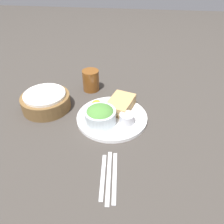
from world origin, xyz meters
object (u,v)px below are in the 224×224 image
plate (112,117)px  drink_glass (91,80)px  sandwich (120,104)px  fork (115,176)px  dressing_cup (127,119)px  knife (109,176)px  bread_basket (46,101)px  salad_bowl (100,115)px  spoon (103,176)px

plate → drink_glass: bearing=30.8°
sandwich → fork: size_ratio=0.84×
plate → dressing_cup: (-0.03, -0.06, 0.03)m
sandwich → knife: 0.34m
sandwich → bread_basket: (-0.02, 0.32, -0.00)m
plate → knife: 0.28m
drink_glass → knife: (-0.50, -0.15, -0.05)m
salad_bowl → spoon: 0.25m
bread_basket → knife: size_ratio=1.04×
drink_glass → sandwich: bearing=-135.3°
bread_basket → fork: 0.46m
plate → salad_bowl: 0.07m
sandwich → spoon: bearing=176.3°
drink_glass → bread_basket: drink_glass is taller
dressing_cup → bread_basket: bread_basket is taller
plate → sandwich: (0.06, -0.03, 0.03)m
salad_bowl → dressing_cup: bearing=-83.0°
plate → sandwich: bearing=-26.8°
sandwich → spoon: size_ratio=0.94×
sandwich → salad_bowl: salad_bowl is taller
dressing_cup → sandwich: bearing=19.8°
dressing_cup → bread_basket: 0.36m
drink_glass → fork: bearing=-160.9°
salad_bowl → dressing_cup: (0.01, -0.10, -0.02)m
plate → sandwich: sandwich is taller
sandwich → knife: bearing=179.3°
dressing_cup → plate: bearing=61.3°
plate → knife: size_ratio=1.45×
drink_glass → spoon: 0.52m
sandwich → salad_bowl: 0.12m
salad_bowl → spoon: size_ratio=0.72×
knife → plate: bearing=-180.0°
spoon → dressing_cup: bearing=162.7°
dressing_cup → spoon: 0.26m
fork → bread_basket: bearing=-139.0°
salad_bowl → fork: bearing=-160.5°
sandwich → salad_bowl: (-0.10, 0.07, 0.01)m
dressing_cup → bread_basket: (0.07, 0.35, 0.00)m
salad_bowl → fork: size_ratio=0.65×
bread_basket → fork: size_ratio=1.09×
dressing_cup → spoon: size_ratio=0.34×
bread_basket → fork: bread_basket is taller
dressing_cup → spoon: (-0.25, 0.05, -0.03)m
drink_glass → spoon: size_ratio=0.60×
salad_bowl → drink_glass: drink_glass is taller
dressing_cup → drink_glass: size_ratio=0.57×
knife → drink_glass: bearing=-167.9°
drink_glass → bread_basket: 0.24m
plate → bread_basket: 0.29m
dressing_cup → spoon: bearing=167.7°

